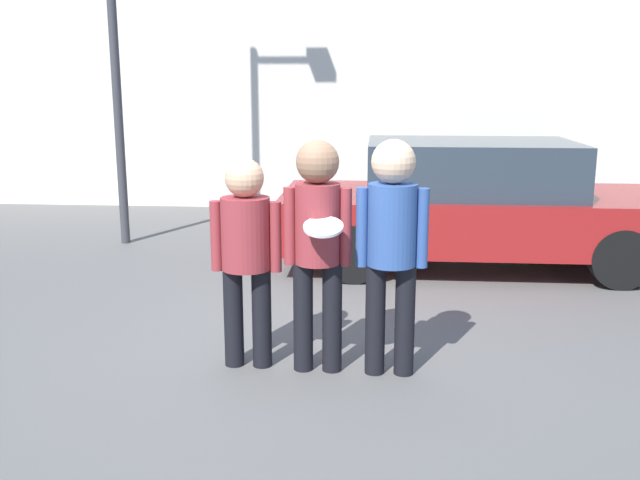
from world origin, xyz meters
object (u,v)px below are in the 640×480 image
object	(u,v)px
person_left	(246,245)
parked_car_near	(474,204)
shrub	(514,186)
person_right	(392,236)
person_middle_with_frisbee	(318,236)

from	to	relation	value
person_left	parked_car_near	distance (m)	3.92
person_left	shrub	xyz separation A→B (m)	(3.17, 6.44, -0.44)
person_left	person_right	distance (m)	1.10
person_left	shrub	world-z (taller)	person_left
shrub	person_right	bearing A→B (deg)	-107.69
person_left	parked_car_near	bearing A→B (deg)	57.11
person_right	shrub	size ratio (longest dim) A/B	1.71
person_right	shrub	distance (m)	6.85
person_middle_with_frisbee	person_right	size ratio (longest dim) A/B	0.99
person_left	person_middle_with_frisbee	size ratio (longest dim) A/B	0.92
person_left	person_right	world-z (taller)	person_right
person_right	person_middle_with_frisbee	bearing A→B (deg)	177.91
person_middle_with_frisbee	parked_car_near	distance (m)	3.70
shrub	person_middle_with_frisbee	bearing A→B (deg)	-112.00
person_left	parked_car_near	world-z (taller)	person_left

